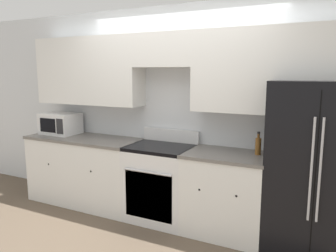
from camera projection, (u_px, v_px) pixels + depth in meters
ground_plane at (156, 230)px, 3.75m from camera, size 12.00×12.00×0.00m
wall_back at (178, 92)px, 4.00m from camera, size 8.00×0.39×2.60m
lower_cabinets_left at (85, 170)px, 4.51m from camera, size 1.62×0.64×0.92m
lower_cabinets_right at (226, 194)px, 3.63m from camera, size 0.90×0.64×0.92m
oven_range at (161, 182)px, 3.99m from camera, size 0.76×0.65×1.08m
refrigerator at (317, 168)px, 3.23m from camera, size 0.92×0.78×1.71m
microwave at (60, 124)px, 4.68m from camera, size 0.51×0.39×0.30m
bottle at (258, 146)px, 3.49m from camera, size 0.06×0.06×0.25m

